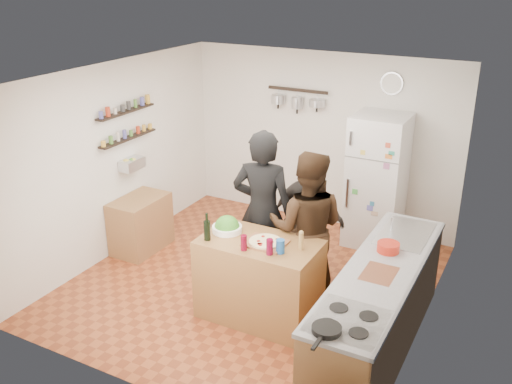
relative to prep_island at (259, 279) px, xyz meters
The scene contains 26 objects.
room_shell 1.31m from the prep_island, 112.49° to the left, with size 4.20×4.20×4.20m.
prep_island is the anchor object (origin of this frame).
pizza_board 0.47m from the prep_island, 14.04° to the right, with size 0.42×0.34×0.02m, color brown.
pizza 0.49m from the prep_island, 14.04° to the right, with size 0.34×0.34×0.02m, color beige.
salad_bowl 0.65m from the prep_island, behind, with size 0.32×0.32×0.06m, color white.
wine_bottle 0.78m from the prep_island, 156.25° to the right, with size 0.07×0.07×0.21m, color black.
wine_glass_near 0.59m from the prep_island, 101.77° to the right, with size 0.07×0.07×0.16m, color #5A0719.
wine_glass_far 0.61m from the prep_island, 42.27° to the right, with size 0.07×0.07×0.17m, color #5A0720.
pepper_mill 0.70m from the prep_island, ahead, with size 0.05×0.05×0.16m, color #A58045.
salt_canister 0.62m from the prep_island, 21.80° to the right, with size 0.09×0.09×0.14m, color #1B5094.
person_left 0.83m from the prep_island, 114.32° to the left, with size 0.71×0.46×1.93m, color black.
person_center 0.77m from the prep_island, 62.14° to the left, with size 0.87×0.68×1.78m, color black.
person_back 1.12m from the prep_island, 84.74° to the left, with size 0.90×0.37×1.54m, color #292624.
counter_run 1.30m from the prep_island, ahead, with size 0.63×2.63×0.90m, color #9E7042.
stove_top 1.66m from the prep_island, 35.36° to the right, with size 0.60×0.62×0.02m, color white.
skillet 1.73m from the prep_island, 43.70° to the right, with size 0.24×0.24×0.05m, color black.
sink 1.63m from the prep_island, 34.01° to the left, with size 0.50×0.80×0.03m, color silver.
cutting_board 1.38m from the prep_island, ahead, with size 0.30×0.40×0.02m, color brown.
red_bowl 1.41m from the prep_island, 17.57° to the left, with size 0.22×0.22×0.09m, color red.
fridge 2.43m from the prep_island, 76.70° to the left, with size 0.70×0.68×1.80m, color white.
wall_clock 3.20m from the prep_island, 78.30° to the left, with size 0.30×0.30×0.03m, color silver.
spice_shelf_lower 2.67m from the prep_island, 161.55° to the left, with size 0.12×1.00×0.03m, color black.
spice_shelf_upper 2.82m from the prep_island, 161.55° to the left, with size 0.12×1.00×0.03m, color black.
produce_basket 2.53m from the prep_island, 161.33° to the left, with size 0.18×0.35×0.14m, color silver.
side_table 2.24m from the prep_island, 162.82° to the left, with size 0.50×0.80×0.73m, color #A67D45.
pot_rack 3.07m from the prep_island, 106.22° to the left, with size 0.90×0.04×0.04m, color black.
Camera 1 is at (2.87, -5.28, 3.62)m, focal length 40.00 mm.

